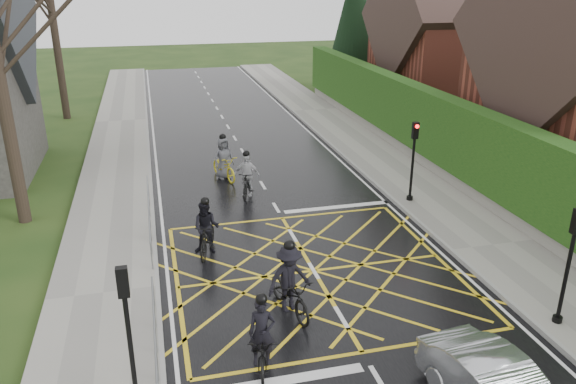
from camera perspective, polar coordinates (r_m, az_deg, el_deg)
name	(u,v)px	position (r m, az deg, el deg)	size (l,w,h in m)	color
ground	(314,271)	(16.91, 2.62, -8.01)	(120.00, 120.00, 0.00)	#1B3311
road	(314,271)	(16.91, 2.62, -8.00)	(9.00, 80.00, 0.01)	black
sidewalk_right	(492,247)	(19.31, 20.03, -5.23)	(3.00, 80.00, 0.15)	gray
sidewalk_left	(104,295)	(16.40, -18.23, -9.89)	(3.00, 80.00, 0.15)	gray
stone_wall	(449,174)	(24.76, 16.01, 1.75)	(0.50, 38.00, 0.70)	slate
hedge	(453,134)	(24.25, 16.42, 5.65)	(0.90, 38.00, 2.80)	#133A0F
house_far	(460,42)	(37.56, 17.10, 14.37)	(9.80, 8.80, 10.30)	brown
conifer	(355,23)	(42.98, 6.80, 16.72)	(4.60, 4.60, 10.00)	black
railing_south	(155,342)	(12.98, -13.31, -14.58)	(0.05, 5.04, 1.03)	slate
railing_north	(149,211)	(19.59, -13.94, -1.84)	(0.05, 6.04, 1.03)	slate
traffic_light_ne	(413,162)	(21.62, 12.55, 2.95)	(0.24, 0.31, 3.21)	black
traffic_light_se	(568,268)	(15.18, 26.55, -6.95)	(0.24, 0.31, 3.21)	black
traffic_light_sw	(129,338)	(11.69, -15.81, -14.04)	(0.24, 0.31, 3.21)	black
cyclist_rear	(263,343)	(12.94, -2.57, -15.11)	(1.02, 1.96, 1.82)	black
cyclist_back	(207,232)	(17.79, -8.24, -4.09)	(1.10, 1.95, 1.88)	black
cyclist_mid	(290,286)	(14.69, 0.17, -9.54)	(1.33, 2.20, 2.03)	black
cyclist_front	(247,179)	(22.24, -4.17, 1.28)	(1.13, 1.94, 1.87)	black
cyclist_lead	(224,163)	(24.26, -6.54, 2.91)	(1.31, 2.17, 1.99)	gold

